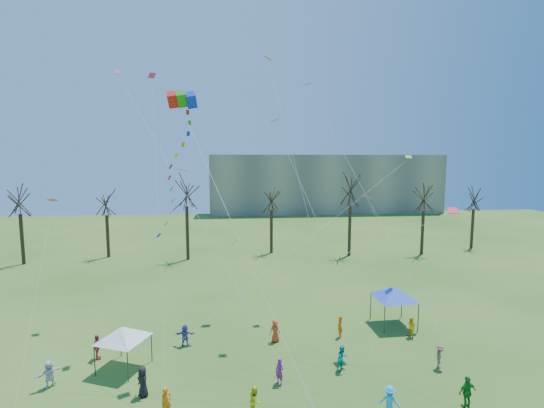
{
  "coord_description": "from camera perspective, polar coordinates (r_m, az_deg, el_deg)",
  "views": [
    {
      "loc": [
        -1.72,
        -17.28,
        13.58
      ],
      "look_at": [
        0.44,
        5.0,
        11.0
      ],
      "focal_mm": 25.0,
      "sensor_mm": 36.0,
      "label": 1
    }
  ],
  "objects": [
    {
      "name": "bare_tree_row",
      "position": [
        53.21,
        -1.04,
        0.08
      ],
      "size": [
        70.03,
        8.73,
        11.55
      ],
      "color": "black",
      "rests_on": "ground"
    },
    {
      "name": "big_box_kite",
      "position": [
        22.9,
        -13.69,
        4.21
      ],
      "size": [
        4.56,
        6.06,
        19.22
      ],
      "color": "red",
      "rests_on": "ground"
    },
    {
      "name": "distant_building",
      "position": [
        102.25,
        7.91,
        3.1
      ],
      "size": [
        60.0,
        14.0,
        15.0
      ],
      "primitive_type": "cube",
      "color": "gray",
      "rests_on": "ground"
    },
    {
      "name": "canopy_tent_white",
      "position": [
        27.73,
        -21.52,
        -17.63
      ],
      "size": [
        3.53,
        3.53,
        2.86
      ],
      "color": "#3F3F44",
      "rests_on": "ground"
    },
    {
      "name": "small_kites_aloft",
      "position": [
        27.98,
        -1.04,
        6.71
      ],
      "size": [
        26.91,
        17.63,
        32.1
      ],
      "color": "#E8420C",
      "rests_on": "ground"
    },
    {
      "name": "canopy_tent_blue",
      "position": [
        33.54,
        17.93,
        -12.58
      ],
      "size": [
        4.34,
        4.34,
        3.26
      ],
      "color": "#3F3F44",
      "rests_on": "ground"
    },
    {
      "name": "festival_crowd",
      "position": [
        25.7,
        -2.06,
        -23.16
      ],
      "size": [
        25.71,
        10.54,
        1.81
      ],
      "color": "#B1161E",
      "rests_on": "ground"
    }
  ]
}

